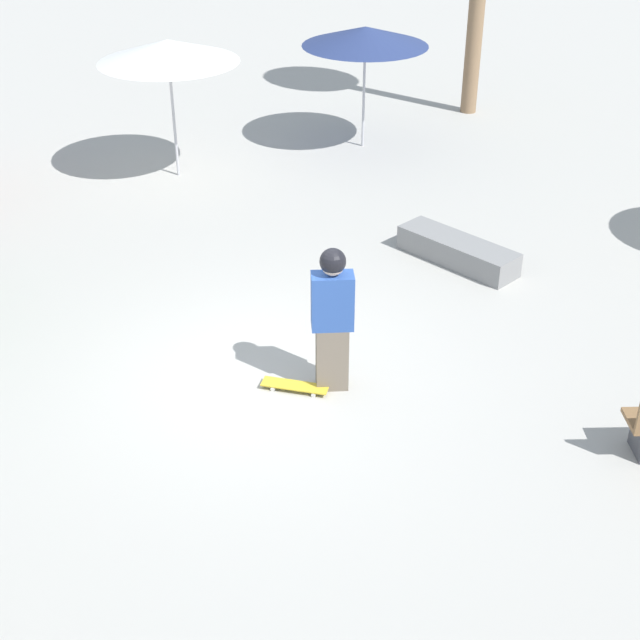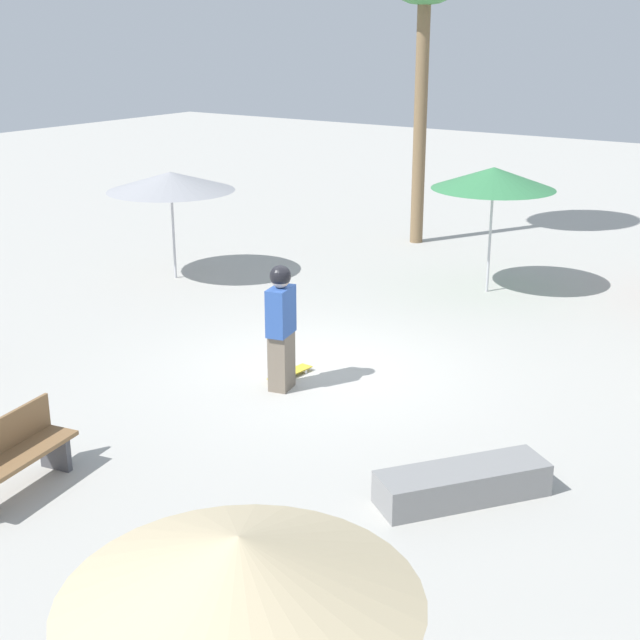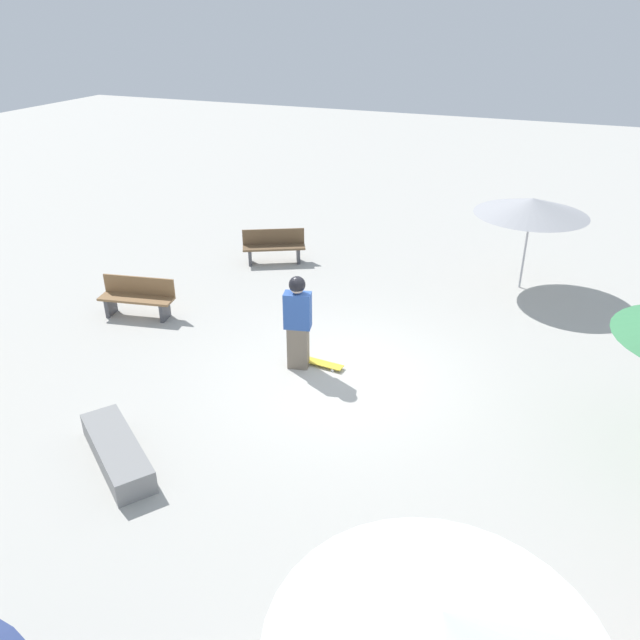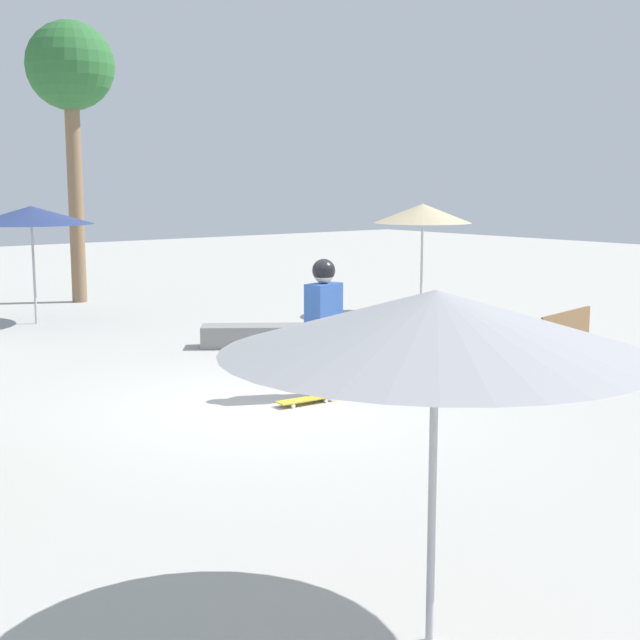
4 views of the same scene
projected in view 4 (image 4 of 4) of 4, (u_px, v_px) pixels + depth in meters
ground_plane at (268, 406)px, 11.19m from camera, size 60.00×60.00×0.00m
skater_main at (324, 323)px, 11.50m from camera, size 0.53×0.37×1.81m
skateboard at (306, 399)px, 11.26m from camera, size 0.81×0.27×0.07m
concrete_ledge at (258, 336)px, 15.16m from camera, size 1.87×1.58×0.37m
bench_far at (557, 338)px, 13.57m from camera, size 1.65×0.73×0.85m
shade_umbrella_navy at (31, 215)px, 17.33m from camera, size 2.40×2.40×2.32m
shade_umbrella_grey at (436, 322)px, 5.15m from camera, size 2.54×2.54×2.17m
shade_umbrella_tan at (423, 213)px, 18.53m from camera, size 2.05×2.05×2.33m
palm_tree_right at (71, 74)px, 20.08m from camera, size 1.99×1.99×6.37m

